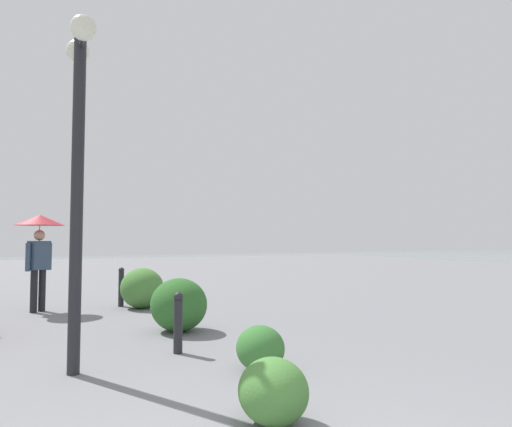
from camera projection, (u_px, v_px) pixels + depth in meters
name	position (u px, v px, depth m)	size (l,w,h in m)	color
lamppost	(78.00, 140.00, 5.31)	(0.98, 0.28, 3.99)	#232328
pedestrian	(39.00, 235.00, 9.67)	(1.00, 1.00, 2.03)	black
bollard_near	(178.00, 321.00, 6.13)	(0.13, 0.13, 0.81)	#232328
bollard_mid	(121.00, 286.00, 10.39)	(0.13, 0.13, 0.88)	#232328
shrub_low	(179.00, 305.00, 7.59)	(1.02, 0.92, 0.87)	#2D6628
shrub_round	(260.00, 348.00, 5.30)	(0.61, 0.55, 0.52)	#387533
shrub_wide	(142.00, 288.00, 10.13)	(1.04, 0.93, 0.88)	#477F38
shrub_tall	(273.00, 391.00, 3.77)	(0.64, 0.57, 0.54)	#477F38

